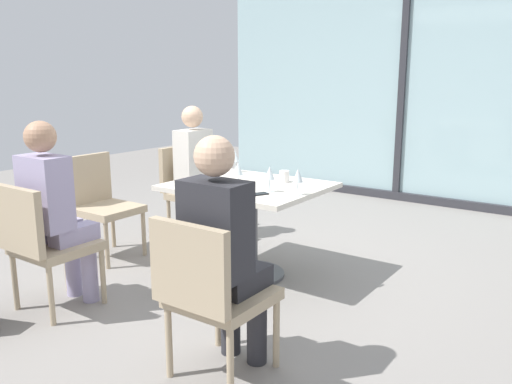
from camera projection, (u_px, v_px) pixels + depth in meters
The scene contains 16 objects.
ground_plane at pixel (249, 275), 4.17m from camera, with size 12.00×12.00×0.00m, color gray.
window_wall_backdrop at pixel (402, 102), 6.46m from camera, with size 4.98×0.10×2.70m.
dining_table_main at pixel (248, 209), 4.05m from camera, with size 1.12×0.93×0.73m.
chair_front_left at pixel (42, 240), 3.42m from camera, with size 0.46×0.50×0.87m.
chair_front_right at pixel (210, 290), 2.63m from camera, with size 0.46×0.50×0.87m.
chair_far_left at pixel (190, 186), 5.07m from camera, with size 0.51×0.46×0.87m.
chair_side_end at pixel (100, 200), 4.53m from camera, with size 0.50×0.46×0.87m.
person_front_left at pixel (55, 206), 3.46m from camera, with size 0.34×0.39×1.26m.
person_front_right at pixel (223, 245), 2.67m from camera, with size 0.34×0.39×1.26m.
person_far_left at pixel (198, 166), 4.96m from camera, with size 0.39×0.34×1.26m.
wine_glass_0 at pixel (298, 176), 3.62m from camera, with size 0.07×0.07×0.18m.
wine_glass_1 at pixel (238, 169), 3.88m from camera, with size 0.07×0.07×0.18m.
wine_glass_2 at pixel (270, 173), 3.72m from camera, with size 0.07×0.07×0.18m.
wine_glass_3 at pixel (235, 157), 4.48m from camera, with size 0.07×0.07×0.18m.
coffee_cup at pixel (284, 176), 4.07m from camera, with size 0.08×0.08×0.09m, color white.
cell_phone_on_table at pixel (258, 194), 3.66m from camera, with size 0.07×0.14×0.01m, color black.
Camera 1 is at (2.31, -3.18, 1.54)m, focal length 37.24 mm.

